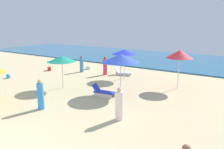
% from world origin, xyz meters
% --- Properties ---
extents(ocean, '(60.00, 12.68, 0.12)m').
position_xyz_m(ocean, '(0.00, 23.66, 0.06)').
color(ocean, '#27658F').
rests_on(ocean, ground_plane).
extents(umbrella_0, '(1.96, 1.96, 2.28)m').
position_xyz_m(umbrella_0, '(-4.59, 8.07, 2.08)').
color(umbrella_0, silver).
rests_on(umbrella_0, ground_plane).
extents(umbrella_3, '(1.82, 1.82, 2.70)m').
position_xyz_m(umbrella_3, '(2.20, 12.42, 2.42)').
color(umbrella_3, silver).
rests_on(umbrella_3, ground_plane).
extents(umbrella_4, '(2.05, 2.05, 2.38)m').
position_xyz_m(umbrella_4, '(-2.36, 12.84, 2.20)').
color(umbrella_4, silver).
rests_on(umbrella_4, ground_plane).
extents(lounge_chair_4_0, '(1.62, 1.00, 0.67)m').
position_xyz_m(lounge_chair_4_0, '(-3.12, 13.87, 0.23)').
color(lounge_chair_4_0, silver).
rests_on(lounge_chair_4_0, ground_plane).
extents(umbrella_5, '(2.41, 2.41, 2.59)m').
position_xyz_m(umbrella_5, '(-0.56, 9.24, 2.33)').
color(umbrella_5, silver).
rests_on(umbrella_5, ground_plane).
extents(lounge_chair_5_0, '(1.53, 0.73, 0.74)m').
position_xyz_m(lounge_chair_5_0, '(-1.17, 8.14, 0.28)').
color(lounge_chair_5_0, silver).
rests_on(lounge_chair_5_0, ground_plane).
extents(beachgoer_1, '(0.47, 0.47, 1.60)m').
position_xyz_m(beachgoer_1, '(1.47, 5.73, 0.73)').
color(beachgoer_1, white).
rests_on(beachgoer_1, ground_plane).
extents(beachgoer_3, '(0.39, 0.39, 1.63)m').
position_xyz_m(beachgoer_3, '(-2.72, 4.59, 0.76)').
color(beachgoer_3, '#378CD9').
rests_on(beachgoer_3, ground_plane).
extents(beachgoer_5, '(0.49, 0.49, 1.53)m').
position_xyz_m(beachgoer_5, '(-6.94, 12.86, 0.70)').
color(beachgoer_5, '#4391C5').
rests_on(beachgoer_5, ground_plane).
extents(beachgoer_6, '(0.39, 0.39, 1.64)m').
position_xyz_m(beachgoer_6, '(-4.45, 13.08, 0.77)').
color(beachgoer_6, '#E53D56').
rests_on(beachgoer_6, ground_plane).
extents(cooler_box_0, '(0.59, 0.58, 0.31)m').
position_xyz_m(cooler_box_0, '(-7.21, 14.14, 0.16)').
color(cooler_box_0, silver).
rests_on(cooler_box_0, ground_plane).
extents(beach_ball_1, '(0.37, 0.37, 0.37)m').
position_xyz_m(beach_ball_1, '(-10.45, 7.67, 0.18)').
color(beach_ball_1, '#3C9EDA').
rests_on(beach_ball_1, ground_plane).
extents(cooler_box_2, '(0.61, 0.58, 0.34)m').
position_xyz_m(cooler_box_2, '(-9.97, 11.63, 0.17)').
color(cooler_box_2, red).
rests_on(cooler_box_2, ground_plane).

